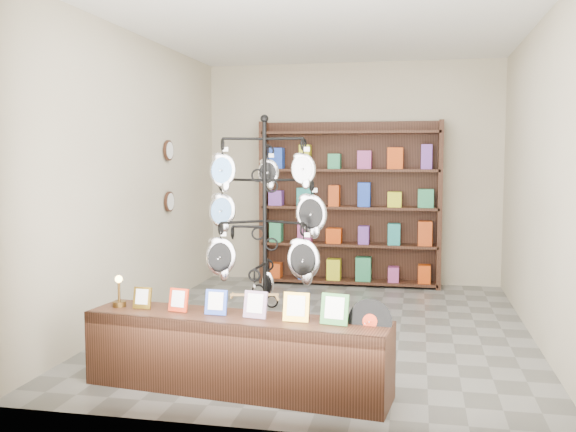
% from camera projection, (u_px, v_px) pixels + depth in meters
% --- Properties ---
extents(ground, '(5.00, 5.00, 0.00)m').
position_uv_depth(ground, '(325.00, 328.00, 6.48)').
color(ground, slate).
rests_on(ground, ground).
extents(room_envelope, '(5.00, 5.00, 5.00)m').
position_uv_depth(room_envelope, '(326.00, 144.00, 6.32)').
color(room_envelope, '#C0B69B').
rests_on(room_envelope, ground).
extents(display_tree, '(1.05, 0.96, 2.06)m').
position_uv_depth(display_tree, '(265.00, 222.00, 5.26)').
color(display_tree, black).
rests_on(display_tree, ground).
extents(front_shelf, '(2.31, 0.73, 0.80)m').
position_uv_depth(front_shelf, '(236.00, 353.00, 4.71)').
color(front_shelf, black).
rests_on(front_shelf, ground).
extents(back_shelving, '(2.42, 0.36, 2.20)m').
position_uv_depth(back_shelving, '(350.00, 209.00, 8.63)').
color(back_shelving, black).
rests_on(back_shelving, ground).
extents(wall_clocks, '(0.03, 0.24, 0.84)m').
position_uv_depth(wall_clocks, '(169.00, 176.00, 7.52)').
color(wall_clocks, black).
rests_on(wall_clocks, ground).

